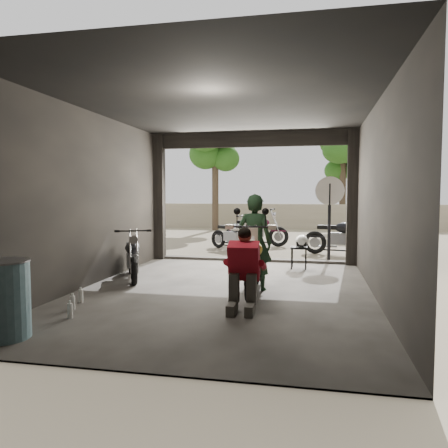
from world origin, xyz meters
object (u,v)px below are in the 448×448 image
at_px(helmet, 302,241).
at_px(left_bike, 132,254).
at_px(main_bike, 253,258).
at_px(rider, 255,242).
at_px(outside_bike_b, 256,227).
at_px(oil_drum, 3,301).
at_px(stool, 299,250).
at_px(sign_post, 330,205).
at_px(outside_bike_a, 233,232).
at_px(mechanic, 243,271).
at_px(outside_bike_c, 341,233).

bearing_deg(helmet, left_bike, -174.52).
height_order(main_bike, rider, rider).
distance_m(outside_bike_b, oil_drum, 9.77).
bearing_deg(stool, outside_bike_b, 110.09).
bearing_deg(rider, sign_post, -102.04).
xyz_separation_m(outside_bike_a, sign_post, (2.76, -1.81, 0.87)).
height_order(left_bike, helmet, left_bike).
bearing_deg(main_bike, sign_post, 66.24).
height_order(outside_bike_a, helmet, outside_bike_a).
bearing_deg(mechanic, outside_bike_a, 99.75).
height_order(stool, sign_post, sign_post).
distance_m(main_bike, rider, 0.31).
height_order(outside_bike_b, helmet, outside_bike_b).
bearing_deg(oil_drum, rider, 51.72).
relative_size(stool, oil_drum, 0.55).
relative_size(main_bike, helmet, 6.16).
xyz_separation_m(outside_bike_a, outside_bike_b, (0.56, 1.08, 0.08)).
height_order(left_bike, stool, left_bike).
bearing_deg(stool, outside_bike_a, 124.26).
xyz_separation_m(outside_bike_a, helmet, (2.13, -3.09, 0.11)).
height_order(outside_bike_c, stool, outside_bike_c).
relative_size(outside_bike_c, oil_drum, 1.94).
xyz_separation_m(outside_bike_a, outside_bike_c, (3.12, -0.54, 0.07)).
relative_size(outside_bike_a, outside_bike_b, 0.88).
bearing_deg(rider, outside_bike_a, -66.46).
xyz_separation_m(outside_bike_b, oil_drum, (-1.68, -9.62, -0.15)).
relative_size(left_bike, outside_bike_a, 0.96).
bearing_deg(sign_post, helmet, -104.56).
bearing_deg(outside_bike_a, rider, -133.53).
bearing_deg(outside_bike_a, oil_drum, -155.43).
relative_size(outside_bike_b, oil_drum, 1.96).
bearing_deg(oil_drum, helmet, 59.25).
relative_size(outside_bike_b, mechanic, 1.55).
bearing_deg(left_bike, oil_drum, -116.24).
relative_size(outside_bike_a, oil_drum, 1.71).
distance_m(rider, helmet, 2.41).
distance_m(outside_bike_c, rider, 5.14).
relative_size(outside_bike_c, stool, 3.52).
distance_m(outside_bike_c, mechanic, 6.46).
bearing_deg(main_bike, oil_drum, -133.92).
distance_m(main_bike, outside_bike_a, 5.75).
bearing_deg(rider, left_bike, -2.00).
relative_size(outside_bike_b, helmet, 6.08).
bearing_deg(mechanic, main_bike, 88.81).
xyz_separation_m(main_bike, sign_post, (1.37, 3.77, 0.80)).
distance_m(main_bike, oil_drum, 3.89).
relative_size(stool, helmet, 1.72).
distance_m(outside_bike_b, rider, 6.51).
xyz_separation_m(rider, sign_post, (1.38, 3.56, 0.56)).
relative_size(main_bike, outside_bike_b, 1.01).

